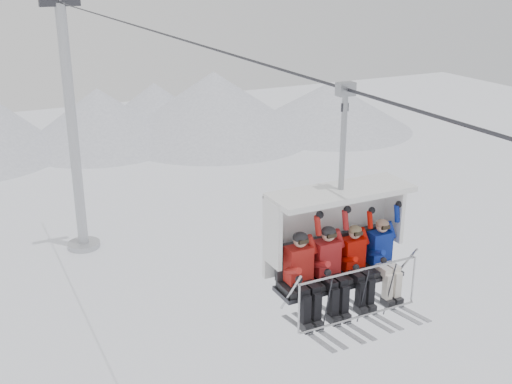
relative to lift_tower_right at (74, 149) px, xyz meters
name	(u,v)px	position (x,y,z in m)	size (l,w,h in m)	color
ridgeline	(7,125)	(-1.58, 20.05, -2.94)	(72.00, 21.00, 7.00)	silver
lift_tower_right	(74,149)	(0.00, 0.00, 0.00)	(2.00, 1.80, 13.48)	#A8AAAF
haul_cable	(256,62)	(0.00, -22.00, 7.52)	(0.06, 0.06, 50.00)	#303035
chairlift_carrier	(335,232)	(0.00, -25.16, 4.94)	(2.58, 1.17, 3.98)	black
skier_far_left	(302,273)	(-0.84, -25.46, 4.46)	(0.44, 1.69, 1.73)	red
skier_center_left	(329,266)	(-0.28, -25.46, 4.46)	(0.44, 1.69, 1.73)	#B11D1E
skier_center_right	(356,262)	(0.27, -25.47, 4.42)	(0.40, 1.69, 1.61)	#C60D02
skier_far_right	(383,256)	(0.86, -25.47, 4.43)	(0.41, 1.69, 1.62)	#0E2695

